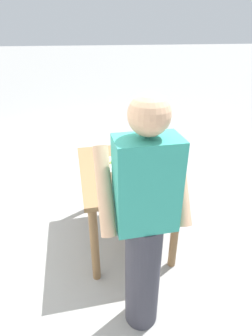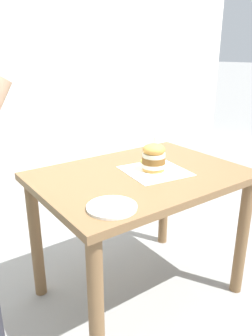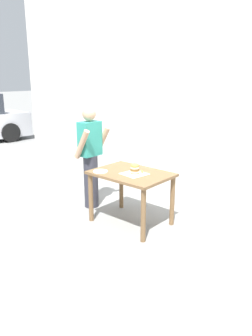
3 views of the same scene
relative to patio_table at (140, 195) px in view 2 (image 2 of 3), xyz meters
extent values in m
plane|color=gray|center=(0.00, 0.00, -0.67)|extent=(80.00, 80.00, 0.00)
cube|color=brown|center=(0.00, 0.00, 0.11)|extent=(0.82, 1.14, 0.04)
cylinder|color=brown|center=(-0.35, -0.51, -0.29)|extent=(0.07, 0.07, 0.76)
cylinder|color=brown|center=(0.35, -0.51, -0.29)|extent=(0.07, 0.07, 0.76)
cylinder|color=brown|center=(-0.35, 0.51, -0.29)|extent=(0.07, 0.07, 0.76)
cylinder|color=brown|center=(0.35, 0.51, -0.29)|extent=(0.07, 0.07, 0.76)
cube|color=white|center=(-0.03, -0.08, 0.14)|extent=(0.37, 0.37, 0.00)
cylinder|color=gold|center=(-0.01, -0.08, 0.15)|extent=(0.13, 0.13, 0.02)
cylinder|color=silver|center=(-0.01, -0.08, 0.17)|extent=(0.14, 0.14, 0.02)
cylinder|color=brown|center=(-0.01, -0.08, 0.20)|extent=(0.13, 0.13, 0.04)
cylinder|color=silver|center=(-0.01, -0.08, 0.23)|extent=(0.13, 0.13, 0.02)
ellipsoid|color=gold|center=(-0.01, -0.08, 0.26)|extent=(0.13, 0.13, 0.07)
cylinder|color=#D1B77F|center=(-0.01, -0.08, 0.30)|extent=(0.00, 0.00, 0.05)
cylinder|color=#8EA83D|center=(0.09, -0.13, 0.15)|extent=(0.07, 0.07, 0.02)
cylinder|color=white|center=(-0.27, 0.37, 0.14)|extent=(0.22, 0.22, 0.01)
cylinder|color=silver|center=(-0.28, 0.37, 0.15)|extent=(0.04, 0.17, 0.01)
cylinder|color=silver|center=(-0.25, 0.37, 0.15)|extent=(0.03, 0.17, 0.01)
camera|label=1|loc=(0.42, 2.14, 1.28)|focal=28.00mm
camera|label=2|loc=(-1.33, 1.05, 0.77)|focal=35.00mm
camera|label=3|loc=(-3.53, -2.97, 1.51)|focal=35.00mm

